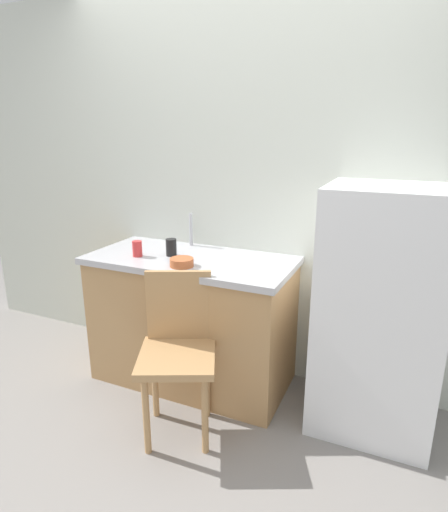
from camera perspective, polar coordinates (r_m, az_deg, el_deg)
The scene contains 10 objects.
ground_plane at distance 2.46m, azimuth -6.20°, elevation -24.70°, with size 8.00×8.00×0.00m, color gray.
back_wall at distance 2.78m, azimuth 3.49°, elevation 9.06°, with size 4.80×0.10×2.51m, color silver.
cabinet_base at distance 2.81m, azimuth -4.29°, elevation -8.91°, with size 1.26×0.60×0.82m, color tan.
countertop at distance 2.66m, azimuth -4.49°, elevation -0.53°, with size 1.30×0.64×0.04m, color #B7B7BC.
faucet at distance 2.90m, azimuth -4.50°, elevation 3.61°, with size 0.02×0.02×0.22m, color #B7B7BC.
refrigerator at distance 2.44m, azimuth 20.29°, elevation -7.19°, with size 0.63×0.56×1.36m, color white.
chair at distance 2.34m, azimuth -6.26°, elevation -12.12°, with size 0.53×0.53×0.89m.
terracotta_bowl at distance 2.47m, azimuth -5.74°, elevation -0.85°, with size 0.14×0.14×0.05m, color #B25B33.
cup_black at distance 2.68m, azimuth -7.16°, elevation 1.17°, with size 0.07×0.07×0.11m, color black.
cup_red at distance 2.70m, azimuth -11.65°, elevation 0.98°, with size 0.06×0.06×0.10m, color red.
Camera 1 is at (0.97, -1.58, 1.62)m, focal length 29.57 mm.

